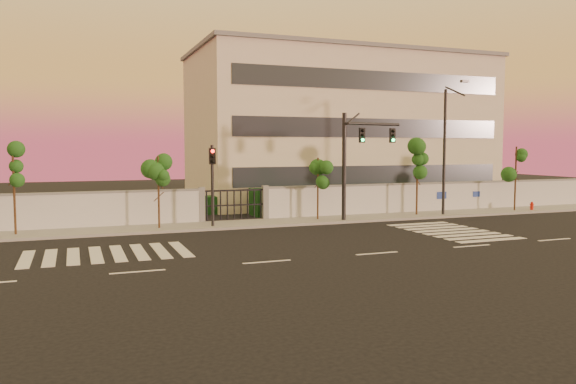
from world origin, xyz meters
name	(u,v)px	position (x,y,z in m)	size (l,w,h in m)	color
ground	(377,253)	(0.00, 0.00, 0.00)	(120.00, 120.00, 0.00)	black
sidewalk	(289,222)	(0.00, 10.50, 0.07)	(60.00, 3.00, 0.15)	gray
perimeter_wall	(282,203)	(0.10, 12.00, 1.07)	(60.00, 0.36, 2.20)	silver
hedge_row	(283,202)	(1.17, 14.74, 0.82)	(41.00, 4.25, 1.80)	black
institutional_building	(339,128)	(9.00, 21.99, 6.16)	(24.40, 12.40, 12.25)	beige
road_markings	(309,242)	(-1.58, 3.76, 0.01)	(57.00, 7.62, 0.02)	silver
street_tree_b	(14,168)	(-14.90, 10.48, 3.50)	(1.43, 1.13, 4.76)	#382314
street_tree_c	(159,176)	(-7.75, 10.16, 3.00)	(1.34, 1.06, 4.08)	#382314
street_tree_d	(318,175)	(1.91, 10.49, 2.89)	(1.30, 1.04, 3.92)	#382314
street_tree_e	(418,160)	(8.99, 10.38, 3.73)	(1.55, 1.24, 5.07)	#382314
street_tree_f	(516,164)	(16.85, 10.04, 3.40)	(1.41, 1.12, 4.62)	#382314
traffic_signal_main	(357,153)	(4.06, 9.59, 4.19)	(4.17, 0.94, 6.63)	black
traffic_signal_secondary	(212,176)	(-4.85, 9.82, 2.98)	(0.36, 0.35, 4.69)	black
streetlight_east	(446,145)	(10.65, 9.63, 4.71)	(0.52, 2.10, 8.71)	black
fire_hydrant	(532,207)	(18.15, 9.78, 0.36)	(0.28, 0.27, 0.73)	red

